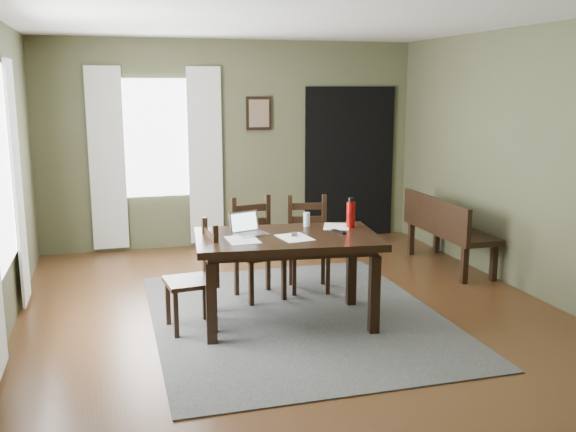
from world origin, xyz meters
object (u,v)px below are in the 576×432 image
object	(u,v)px
dining_table	(287,246)
chair_back_left	(257,250)
laptop	(247,228)
chair_back_right	(309,245)
water_bottle	(351,214)
bench	(445,226)
chair_end	(196,278)

from	to	relation	value
dining_table	chair_back_left	xyz separation A→B (m)	(-0.09, 0.79, -0.22)
chair_back_left	laptop	xyz separation A→B (m)	(-0.23, -0.64, 0.37)
chair_back_right	water_bottle	xyz separation A→B (m)	(0.18, -0.73, 0.46)
chair_back_right	water_bottle	world-z (taller)	water_bottle
chair_back_right	dining_table	bearing A→B (deg)	-107.94
chair_back_right	laptop	bearing A→B (deg)	-126.87
chair_back_right	water_bottle	distance (m)	0.88
bench	laptop	size ratio (longest dim) A/B	4.33
bench	water_bottle	distance (m)	1.99
water_bottle	dining_table	bearing A→B (deg)	-165.80
bench	water_bottle	size ratio (longest dim) A/B	5.33
dining_table	bench	xyz separation A→B (m)	(2.27, 1.25, -0.21)
laptop	dining_table	bearing A→B (deg)	-43.34
chair_back_left	bench	world-z (taller)	chair_back_left
laptop	water_bottle	size ratio (longest dim) A/B	1.23
dining_table	water_bottle	distance (m)	0.72
chair_back_left	water_bottle	bearing A→B (deg)	-51.79
laptop	water_bottle	world-z (taller)	water_bottle
chair_end	dining_table	bearing A→B (deg)	77.91
water_bottle	bench	bearing A→B (deg)	34.06
bench	chair_end	bearing A→B (deg)	110.87
chair_back_right	bench	xyz separation A→B (m)	(1.79, 0.36, 0.02)
chair_back_left	bench	xyz separation A→B (m)	(2.36, 0.47, 0.00)
chair_end	chair_back_right	distance (m)	1.52
chair_back_right	water_bottle	size ratio (longest dim) A/B	3.49
water_bottle	laptop	bearing A→B (deg)	-178.95
chair_back_right	laptop	distance (m)	1.17
dining_table	water_bottle	xyz separation A→B (m)	(0.66, 0.17, 0.23)
chair_back_right	chair_back_left	bearing A→B (deg)	-158.83
dining_table	water_bottle	bearing A→B (deg)	20.37
chair_end	water_bottle	xyz separation A→B (m)	(1.46, 0.08, 0.47)
dining_table	chair_back_left	size ratio (longest dim) A/B	1.68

